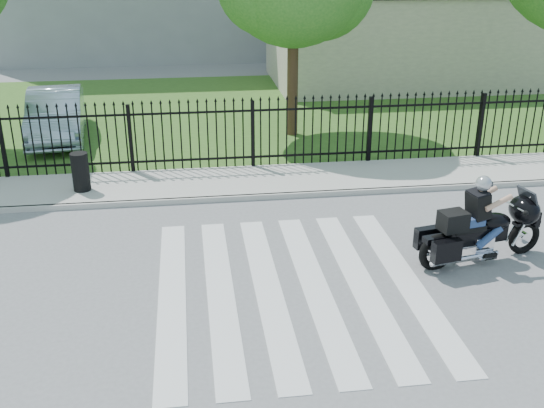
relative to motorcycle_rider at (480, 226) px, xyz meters
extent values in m
plane|color=slate|center=(-3.50, -0.50, -0.69)|extent=(120.00, 120.00, 0.00)
cube|color=#ADAAA3|center=(-3.50, 4.50, -0.63)|extent=(40.00, 2.00, 0.12)
cube|color=#ADAAA3|center=(-3.50, 3.50, -0.63)|extent=(40.00, 0.12, 0.12)
cube|color=#31571D|center=(-3.50, 11.50, -0.68)|extent=(40.00, 12.00, 0.02)
cube|color=black|center=(-3.50, 5.50, -0.34)|extent=(26.00, 0.04, 0.05)
cube|color=black|center=(-3.50, 5.50, 0.86)|extent=(26.00, 0.04, 0.05)
cylinder|color=#382316|center=(-2.00, 8.50, 1.39)|extent=(0.32, 0.32, 4.16)
cube|color=beige|center=(3.50, 15.50, 1.06)|extent=(10.00, 6.00, 3.50)
torus|color=black|center=(1.00, 0.20, -0.38)|extent=(0.68, 0.25, 0.66)
torus|color=black|center=(-0.84, -0.17, -0.38)|extent=(0.72, 0.28, 0.70)
cube|color=black|center=(-0.09, -0.02, -0.16)|extent=(1.27, 0.47, 0.29)
ellipsoid|color=black|center=(0.29, 0.06, 0.06)|extent=(0.66, 0.49, 0.32)
cube|color=black|center=(-0.28, -0.05, 0.02)|extent=(0.67, 0.42, 0.10)
cube|color=silver|center=(0.05, 0.01, -0.33)|extent=(0.43, 0.36, 0.29)
ellipsoid|color=black|center=(0.90, 0.18, 0.19)|extent=(0.64, 0.78, 0.52)
cube|color=black|center=(-0.58, -0.11, 0.19)|extent=(0.52, 0.45, 0.35)
cube|color=navy|center=(-0.16, -0.03, 0.13)|extent=(0.38, 0.35, 0.17)
sphere|color=#AFB1B7|center=(-0.05, -0.01, 0.83)|extent=(0.28, 0.28, 0.28)
imported|color=#9EB3C7|center=(-8.89, 9.01, 0.04)|extent=(1.99, 4.45, 1.42)
cylinder|color=black|center=(-7.57, 4.32, -0.13)|extent=(0.45, 0.45, 0.88)
camera|label=1|loc=(-5.10, -9.75, 4.75)|focal=42.00mm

